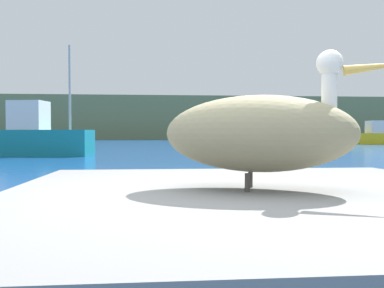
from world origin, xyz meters
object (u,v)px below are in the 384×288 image
at_px(fishing_boat_teal, 38,136).
at_px(fishing_boat_green, 230,137).
at_px(fishing_boat_yellow, 383,136).
at_px(pelican, 260,132).

distance_m(fishing_boat_teal, fishing_boat_green, 21.45).
bearing_deg(fishing_boat_yellow, fishing_boat_green, -170.92).
bearing_deg(fishing_boat_teal, pelican, -59.10).
relative_size(pelican, fishing_boat_yellow, 0.24).
bearing_deg(fishing_boat_green, fishing_boat_yellow, -152.62).
xyz_separation_m(fishing_boat_teal, fishing_boat_green, (13.12, 16.97, -0.19)).
xyz_separation_m(pelican, fishing_boat_yellow, (23.05, 37.17, -0.30)).
xyz_separation_m(fishing_boat_teal, fishing_boat_yellow, (29.96, 18.77, -0.17)).
xyz_separation_m(fishing_boat_green, fishing_boat_yellow, (16.84, 1.81, 0.02)).
height_order(pelican, fishing_boat_green, fishing_boat_green).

